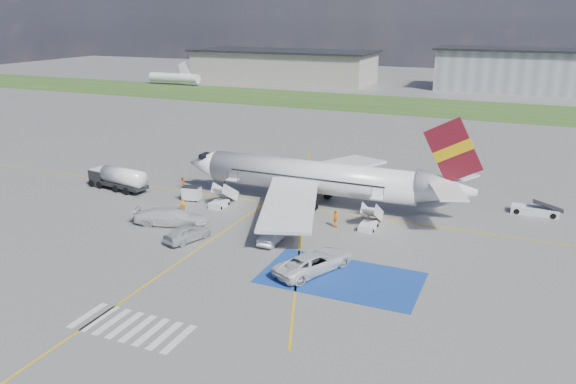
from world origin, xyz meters
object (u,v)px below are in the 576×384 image
belt_loader (535,211)px  van_white_b (172,215)px  car_silver_b (272,236)px  fuel_tanker (118,180)px  gpu_cart (192,194)px  van_white_a (314,259)px  car_silver_a (187,233)px  airliner (322,178)px

belt_loader → van_white_b: van_white_b is taller
belt_loader → car_silver_b: bearing=-140.7°
fuel_tanker → car_silver_b: fuel_tanker is taller
gpu_cart → belt_loader: size_ratio=0.42×
fuel_tanker → belt_loader: bearing=21.7°
van_white_a → gpu_cart: bearing=-6.3°
gpu_cart → belt_loader: (39.46, 11.56, -0.40)m
belt_loader → van_white_a: (-18.25, -24.27, 0.77)m
car_silver_a → van_white_b: van_white_b is taller
gpu_cart → van_white_a: 24.73m
fuel_tanker → van_white_b: fuel_tanker is taller
van_white_b → fuel_tanker: bearing=44.8°
fuel_tanker → belt_loader: (50.81, 11.55, -0.88)m
fuel_tanker → car_silver_a: bearing=-23.2°
car_silver_a → car_silver_b: car_silver_a is taller
fuel_tanker → gpu_cart: bearing=8.8°
belt_loader → car_silver_b: (-24.53, -19.85, 0.31)m
airliner → belt_loader: bearing=15.5°
airliner → van_white_a: bearing=-71.7°
fuel_tanker → van_white_b: 16.20m
fuel_tanker → car_silver_a: size_ratio=1.83×
airliner → car_silver_a: 18.57m
van_white_a → van_white_b: size_ratio=1.02×
car_silver_a → gpu_cart: bearing=-40.4°
car_silver_a → van_white_a: size_ratio=0.80×
gpu_cart → belt_loader: gpu_cart is taller
car_silver_b → van_white_a: size_ratio=0.70×
gpu_cart → airliner: bearing=8.1°
fuel_tanker → airliner: bearing=19.2°
car_silver_a → belt_loader: bearing=-126.2°
airliner → fuel_tanker: 27.26m
gpu_cart → car_silver_b: gpu_cart is taller
car_silver_b → van_white_a: van_white_a is taller
fuel_tanker → van_white_b: bearing=-21.3°
car_silver_b → van_white_a: (6.27, -4.42, 0.46)m
gpu_cart → van_white_b: (2.65, -8.14, 0.40)m
airliner → gpu_cart: 16.35m
fuel_tanker → gpu_cart: fuel_tanker is taller
car_silver_b → van_white_b: van_white_b is taller
van_white_b → car_silver_a: bearing=-142.8°
airliner → gpu_cart: bearing=-162.3°
belt_loader → car_silver_a: 39.92m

